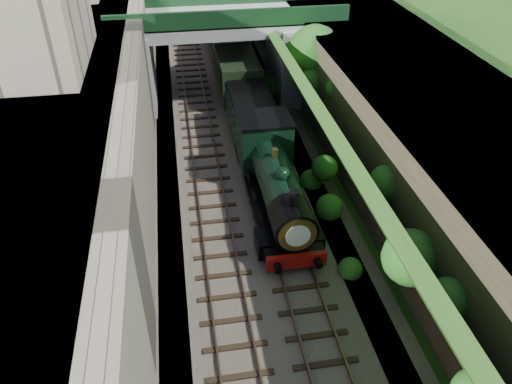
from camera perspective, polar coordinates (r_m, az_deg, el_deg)
name	(u,v)px	position (r m, az deg, el deg)	size (l,w,h in m)	color
ground	(290,359)	(19.94, 3.95, -18.49)	(160.00, 160.00, 0.00)	#1E4714
trackbed	(227,119)	(35.38, -3.30, 8.28)	(10.00, 90.00, 0.20)	#473F38
retaining_wall	(141,79)	(33.90, -12.99, 12.52)	(1.00, 90.00, 7.00)	#756B56
street_plateau_left	(85,82)	(34.31, -18.92, 11.80)	(6.00, 90.00, 7.00)	#262628
street_plateau_right	(362,70)	(36.28, 12.03, 13.51)	(8.00, 90.00, 6.25)	#262628
embankment_slope	(301,85)	(34.33, 5.13, 12.05)	(4.51, 90.00, 6.36)	#1E4714
track_left	(199,120)	(35.18, -6.57, 8.21)	(2.50, 90.00, 0.20)	black
track_right	(244,116)	(35.44, -1.36, 8.64)	(2.50, 90.00, 0.20)	black
road_bridge	(232,44)	(37.62, -2.78, 16.53)	(16.00, 6.40, 7.25)	gray
building_near	(38,23)	(27.11, -23.67, 17.32)	(4.00, 8.00, 4.00)	gray
tree	(315,54)	(34.17, 6.81, 15.40)	(3.60, 3.80, 6.60)	black
locomotive	(275,181)	(25.37, 2.18, 1.22)	(3.10, 10.22, 3.83)	black
tender	(252,121)	(31.77, -0.47, 8.12)	(2.70, 6.00, 3.05)	black
coach_front	(228,48)	(43.13, -3.25, 16.13)	(2.90, 18.00, 3.70)	black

